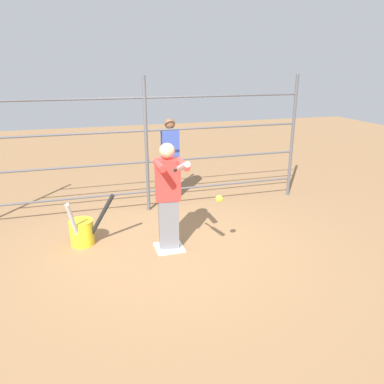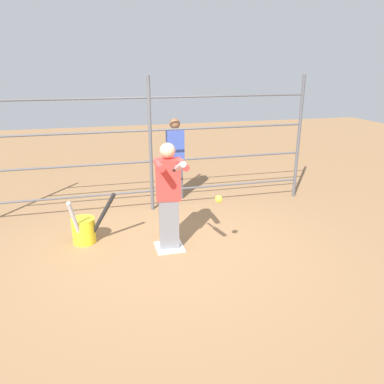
{
  "view_description": "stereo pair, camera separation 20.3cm",
  "coord_description": "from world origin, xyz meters",
  "px_view_note": "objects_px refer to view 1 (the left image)",
  "views": [
    {
      "loc": [
        1.12,
        4.82,
        2.54
      ],
      "look_at": [
        -0.29,
        0.19,
        0.9
      ],
      "focal_mm": 35.0,
      "sensor_mm": 36.0,
      "label": 1
    },
    {
      "loc": [
        0.92,
        4.87,
        2.54
      ],
      "look_at": [
        -0.29,
        0.19,
        0.9
      ],
      "focal_mm": 35.0,
      "sensor_mm": 36.0,
      "label": 2
    }
  ],
  "objects_px": {
    "baseball_bat_swinging": "(182,167)",
    "bat_bucket": "(83,231)",
    "softball_in_flight": "(219,199)",
    "bystander_behind_fence": "(170,158)",
    "batter": "(168,194)"
  },
  "relations": [
    {
      "from": "baseball_bat_swinging",
      "to": "bat_bucket",
      "type": "bearing_deg",
      "value": -49.2
    },
    {
      "from": "softball_in_flight",
      "to": "bystander_behind_fence",
      "type": "xyz_separation_m",
      "value": [
        0.04,
        -2.58,
        -0.03
      ]
    },
    {
      "from": "softball_in_flight",
      "to": "bat_bucket",
      "type": "xyz_separation_m",
      "value": [
        1.78,
        -0.95,
        -0.65
      ]
    },
    {
      "from": "batter",
      "to": "bystander_behind_fence",
      "type": "xyz_separation_m",
      "value": [
        -0.55,
        -2.13,
        -0.01
      ]
    },
    {
      "from": "baseball_bat_swinging",
      "to": "batter",
      "type": "bearing_deg",
      "value": -92.13
    },
    {
      "from": "softball_in_flight",
      "to": "bystander_behind_fence",
      "type": "distance_m",
      "value": 2.58
    },
    {
      "from": "batter",
      "to": "baseball_bat_swinging",
      "type": "xyz_separation_m",
      "value": [
        0.03,
        0.85,
        0.61
      ]
    },
    {
      "from": "baseball_bat_swinging",
      "to": "bystander_behind_fence",
      "type": "height_order",
      "value": "bystander_behind_fence"
    },
    {
      "from": "bat_bucket",
      "to": "bystander_behind_fence",
      "type": "relative_size",
      "value": 0.5
    },
    {
      "from": "batter",
      "to": "softball_in_flight",
      "type": "relative_size",
      "value": 16.22
    },
    {
      "from": "baseball_bat_swinging",
      "to": "bat_bucket",
      "type": "relative_size",
      "value": 0.97
    },
    {
      "from": "batter",
      "to": "bystander_behind_fence",
      "type": "height_order",
      "value": "bystander_behind_fence"
    },
    {
      "from": "batter",
      "to": "bystander_behind_fence",
      "type": "distance_m",
      "value": 2.2
    },
    {
      "from": "bat_bucket",
      "to": "softball_in_flight",
      "type": "bearing_deg",
      "value": 152.04
    },
    {
      "from": "bystander_behind_fence",
      "to": "softball_in_flight",
      "type": "bearing_deg",
      "value": 90.79
    }
  ]
}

